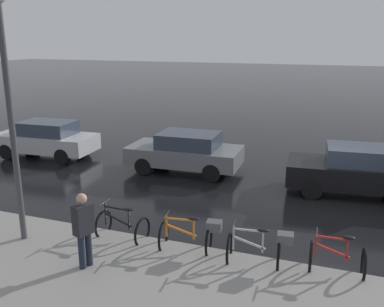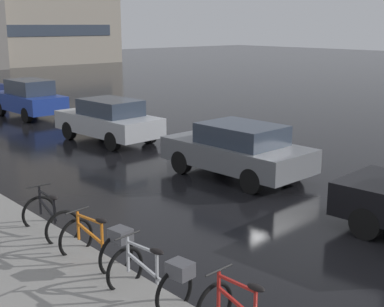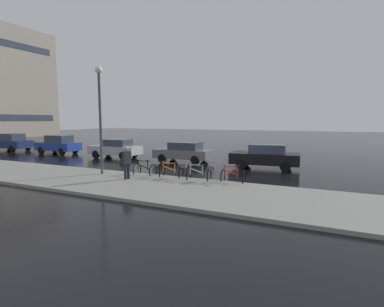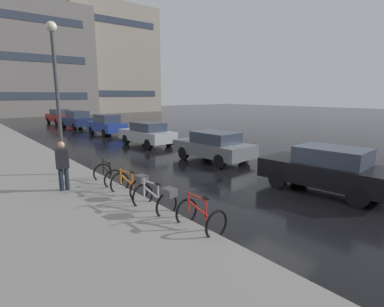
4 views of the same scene
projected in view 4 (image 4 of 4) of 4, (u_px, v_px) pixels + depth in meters
name	position (u px, v px, depth m)	size (l,w,h in m)	color
ground_plane	(271.00, 194.00, 9.99)	(140.00, 140.00, 0.00)	black
sidewalk_kerb	(13.00, 165.00, 13.85)	(4.80, 60.00, 0.14)	gray
bicycle_nearest	(201.00, 216.00, 7.21)	(0.76, 1.14, 0.95)	black
bicycle_second	(157.00, 198.00, 8.23)	(0.87, 1.43, 0.98)	black
bicycle_third	(132.00, 184.00, 9.49)	(0.89, 1.45, 0.93)	black
bicycle_farthest	(108.00, 175.00, 10.87)	(0.78, 1.20, 0.98)	black
car_black	(327.00, 169.00, 10.17)	(2.23, 4.38, 1.55)	black
car_grey	(214.00, 146.00, 14.90)	(2.09, 4.20, 1.47)	slate
car_silver	(147.00, 134.00, 19.48)	(2.04, 4.29, 1.52)	#B2B5BA
car_blue	(106.00, 125.00, 24.68)	(1.84, 4.14, 1.68)	navy
car_navy	(77.00, 120.00, 29.43)	(2.17, 4.40, 1.71)	navy
car_red	(60.00, 116.00, 34.26)	(2.14, 4.40, 1.62)	#AD1919
pedestrian	(63.00, 165.00, 9.83)	(0.46, 0.36, 1.79)	#1E2333
streetlamp	(56.00, 80.00, 11.32)	(0.39, 0.39, 5.91)	#424247
building_facade_main	(17.00, 59.00, 45.35)	(21.59, 8.68, 17.00)	gray
building_facade_side	(110.00, 61.00, 56.37)	(16.41, 9.96, 19.07)	#9E9384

